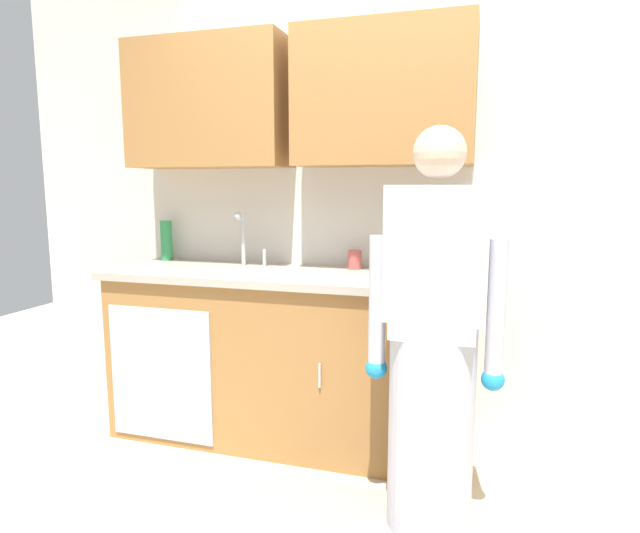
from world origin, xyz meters
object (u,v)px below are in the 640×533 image
at_px(sink, 239,272).
at_px(person_at_sink, 433,365).
at_px(knife_on_counter, 311,273).
at_px(bottle_dish_liquid, 166,240).
at_px(bottle_soap, 401,247).
at_px(cup_by_sink, 355,260).
at_px(bottle_cleaner_spray, 465,252).

height_order(sink, person_at_sink, person_at_sink).
height_order(person_at_sink, knife_on_counter, person_at_sink).
relative_size(bottle_dish_liquid, knife_on_counter, 1.02).
relative_size(bottle_soap, bottle_dish_liquid, 1.13).
xyz_separation_m(person_at_sink, cup_by_sink, (-0.50, 0.79, 0.30)).
xyz_separation_m(bottle_dish_liquid, cup_by_sink, (1.20, -0.02, -0.07)).
height_order(bottle_soap, cup_by_sink, bottle_soap).
distance_m(sink, bottle_dish_liquid, 0.64).
distance_m(bottle_soap, knife_on_counter, 0.50).
bearing_deg(knife_on_counter, cup_by_sink, 14.44).
xyz_separation_m(sink, bottle_soap, (0.87, 0.14, 0.15)).
bearing_deg(person_at_sink, bottle_soap, 108.20).
distance_m(person_at_sink, knife_on_counter, 0.93).
xyz_separation_m(sink, cup_by_sink, (0.61, 0.20, 0.07)).
relative_size(sink, knife_on_counter, 2.08).
height_order(sink, knife_on_counter, sink).
relative_size(sink, bottle_dish_liquid, 2.04).
height_order(person_at_sink, bottle_cleaner_spray, person_at_sink).
bearing_deg(cup_by_sink, bottle_soap, -12.32).
distance_m(bottle_soap, bottle_dish_liquid, 1.47).
xyz_separation_m(sink, knife_on_counter, (0.42, -0.02, 0.02)).
bearing_deg(cup_by_sink, bottle_cleaner_spray, -3.54).
distance_m(sink, cup_by_sink, 0.64).
relative_size(person_at_sink, bottle_dish_liquid, 6.61).
bearing_deg(knife_on_counter, sink, 142.82).
relative_size(person_at_sink, bottle_cleaner_spray, 6.62).
height_order(sink, bottle_soap, sink).
bearing_deg(sink, bottle_dish_liquid, 160.27).
distance_m(person_at_sink, bottle_dish_liquid, 1.92).
distance_m(cup_by_sink, knife_on_counter, 0.29).
bearing_deg(bottle_soap, sink, -171.06).
relative_size(bottle_soap, cup_by_sink, 2.66).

